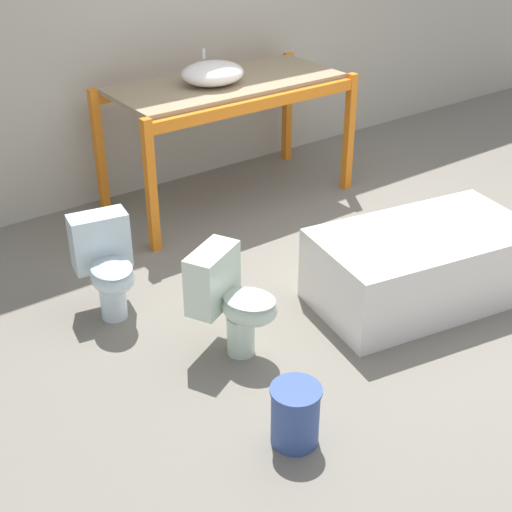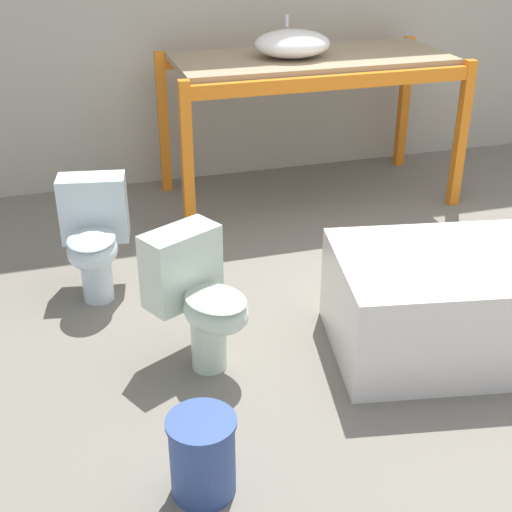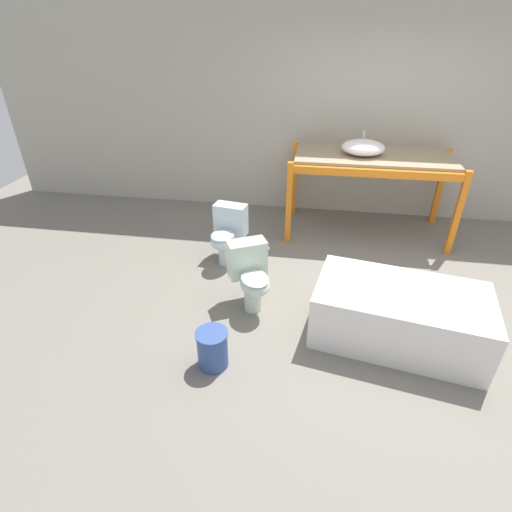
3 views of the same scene
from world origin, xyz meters
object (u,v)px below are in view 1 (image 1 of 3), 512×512
Objects in this scene: sink_basin at (213,73)px; bathtub_main at (422,260)px; toilet_far at (230,297)px; bucket_white at (295,414)px; toilet_near at (107,262)px.

sink_basin is 2.28m from bathtub_main.
toilet_far is 1.94× the size of bucket_white.
bathtub_main is 2.34× the size of toilet_far.
toilet_far is at bearing 78.13° from bucket_white.
toilet_far is (-1.09, -1.82, -0.76)m from sink_basin.
toilet_near is at bearing 89.79° from toilet_far.
toilet_near is (-1.78, 1.08, 0.08)m from bathtub_main.
bathtub_main is at bearing -82.48° from sink_basin.
toilet_near is at bearing 158.85° from bathtub_main.
sink_basin is 0.78× the size of toilet_near.
sink_basin is 0.33× the size of bathtub_main.
toilet_near is 1.00× the size of toilet_far.
bathtub_main reaches higher than bucket_white.
sink_basin reaches higher than bucket_white.
bathtub_main is 4.55× the size of bucket_white.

